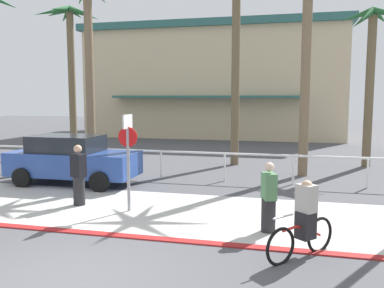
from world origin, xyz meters
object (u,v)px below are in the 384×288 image
at_px(car_blue_1, 72,159).
at_px(pedestrian_0, 269,201).
at_px(stop_sign_bike_lane, 128,149).
at_px(palm_tree_3, 88,28).
at_px(palm_tree_6, 372,53).
at_px(palm_tree_4, 237,0).
at_px(pedestrian_1, 79,178).
at_px(cyclist_red_0, 304,221).
at_px(palm_tree_2, 70,44).
at_px(palm_tree_5, 308,15).

bearing_deg(car_blue_1, pedestrian_0, -27.27).
bearing_deg(stop_sign_bike_lane, palm_tree_3, 124.74).
bearing_deg(pedestrian_0, palm_tree_6, 69.46).
xyz_separation_m(stop_sign_bike_lane, palm_tree_3, (-4.39, 6.33, 4.22)).
height_order(stop_sign_bike_lane, palm_tree_4, palm_tree_4).
relative_size(palm_tree_4, pedestrian_1, 5.91).
bearing_deg(pedestrian_0, stop_sign_bike_lane, 167.48).
distance_m(car_blue_1, cyclist_red_0, 9.01).
bearing_deg(stop_sign_bike_lane, palm_tree_6, 50.59).
bearing_deg(palm_tree_2, pedestrian_1, -59.30).
distance_m(palm_tree_2, pedestrian_0, 15.56).
relative_size(stop_sign_bike_lane, palm_tree_2, 0.34).
relative_size(stop_sign_bike_lane, palm_tree_4, 0.25).
bearing_deg(cyclist_red_0, stop_sign_bike_lane, 154.73).
relative_size(cyclist_red_0, pedestrian_1, 0.88).
distance_m(pedestrian_0, pedestrian_1, 5.34).
xyz_separation_m(stop_sign_bike_lane, palm_tree_5, (4.58, 6.11, 4.31)).
bearing_deg(palm_tree_6, car_blue_1, -149.71).
xyz_separation_m(stop_sign_bike_lane, car_blue_1, (-3.22, 2.74, -0.81)).
bearing_deg(palm_tree_4, cyclist_red_0, -75.17).
distance_m(palm_tree_4, pedestrian_1, 10.61).
bearing_deg(palm_tree_4, stop_sign_bike_lane, -101.86).
relative_size(car_blue_1, pedestrian_1, 2.58).
relative_size(palm_tree_3, palm_tree_4, 0.77).
bearing_deg(pedestrian_1, palm_tree_6, 44.30).
xyz_separation_m(car_blue_1, pedestrian_1, (1.65, -2.51, -0.08)).
height_order(palm_tree_4, pedestrian_1, palm_tree_4).
bearing_deg(palm_tree_5, cyclist_red_0, -91.35).
height_order(palm_tree_2, pedestrian_0, palm_tree_2).
relative_size(palm_tree_2, pedestrian_1, 4.45).
bearing_deg(pedestrian_0, palm_tree_3, 138.42).
bearing_deg(palm_tree_6, cyclist_red_0, -104.86).
distance_m(palm_tree_6, cyclist_red_0, 12.07).
bearing_deg(cyclist_red_0, palm_tree_6, 75.14).
height_order(cyclist_red_0, pedestrian_1, pedestrian_1).
relative_size(stop_sign_bike_lane, palm_tree_3, 0.33).
relative_size(pedestrian_0, pedestrian_1, 0.93).
bearing_deg(pedestrian_0, palm_tree_5, 82.44).
height_order(palm_tree_4, palm_tree_6, palm_tree_4).
relative_size(palm_tree_5, pedestrian_0, 5.05).
relative_size(car_blue_1, cyclist_red_0, 2.93).
bearing_deg(palm_tree_2, palm_tree_5, -15.70).
bearing_deg(pedestrian_0, car_blue_1, 152.73).
height_order(palm_tree_5, pedestrian_0, palm_tree_5).
distance_m(cyclist_red_0, pedestrian_0, 1.45).
xyz_separation_m(palm_tree_5, cyclist_red_0, (-0.19, -8.18, -5.30)).
bearing_deg(palm_tree_5, palm_tree_2, 164.30).
relative_size(palm_tree_4, cyclist_red_0, 6.72).
height_order(stop_sign_bike_lane, palm_tree_5, palm_tree_5).
height_order(palm_tree_5, car_blue_1, palm_tree_5).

